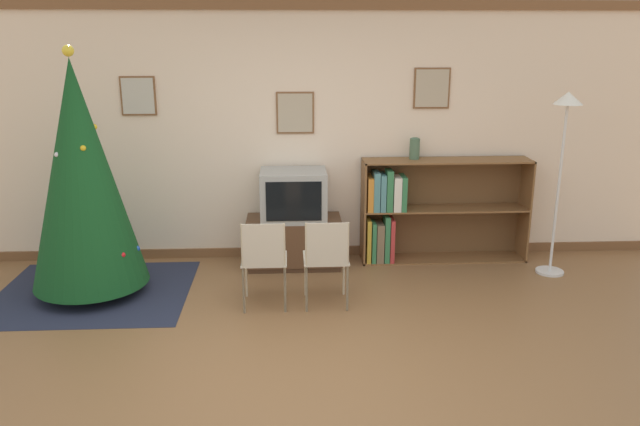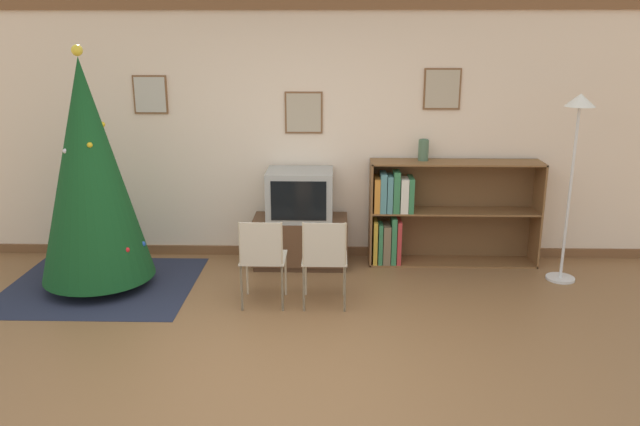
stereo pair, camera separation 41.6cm
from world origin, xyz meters
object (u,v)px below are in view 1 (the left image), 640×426
television (293,195)px  standing_lamp (564,136)px  tv_console (294,242)px  folding_chair_right (326,257)px  bookshelf (416,211)px  vase (415,148)px  christmas_tree (81,176)px  folding_chair_left (264,258)px

television → standing_lamp: bearing=-8.0°
tv_console → folding_chair_right: folding_chair_right is taller
folding_chair_right → bookshelf: size_ratio=0.46×
tv_console → television: television is taller
bookshelf → vase: bearing=121.9°
television → bookshelf: bearing=4.5°
vase → folding_chair_right: bearing=-129.0°
vase → standing_lamp: (1.35, -0.52, 0.19)m
folding_chair_right → television: bearing=104.2°
television → bookshelf: 1.33m
folding_chair_right → bookshelf: bookshelf is taller
television → vase: size_ratio=3.02×
christmas_tree → vase: 3.29m
tv_console → folding_chair_left: (-0.27, -1.09, 0.22)m
television → tv_console: bearing=90.0°
christmas_tree → television: christmas_tree is taller
vase → standing_lamp: bearing=-21.0°
folding_chair_left → standing_lamp: bearing=13.8°
christmas_tree → bookshelf: size_ratio=1.28×
folding_chair_left → folding_chair_right: same height
christmas_tree → television: bearing=18.8°
television → folding_chair_right: size_ratio=0.82×
christmas_tree → bookshelf: christmas_tree is taller
bookshelf → vase: (-0.03, 0.05, 0.67)m
christmas_tree → tv_console: 2.21m
tv_console → vase: size_ratio=4.42×
tv_console → vase: vase is taller
folding_chair_left → vase: (1.55, 1.23, 0.74)m
tv_console → vase: (1.28, 0.15, 0.96)m
folding_chair_right → standing_lamp: standing_lamp is taller
christmas_tree → vase: christmas_tree is taller
folding_chair_right → vase: 1.75m
bookshelf → folding_chair_right: bearing=-130.9°
folding_chair_left → bookshelf: bookshelf is taller
tv_console → folding_chair_left: bearing=-104.2°
vase → television: bearing=-173.3°
television → folding_chair_left: (-0.27, -1.09, -0.29)m
christmas_tree → bookshelf: (3.22, 0.75, -0.59)m
television → folding_chair_left: size_ratio=0.82×
folding_chair_left → christmas_tree: bearing=165.2°
christmas_tree → standing_lamp: (4.54, 0.28, 0.27)m
folding_chair_right → vase: bearing=51.0°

